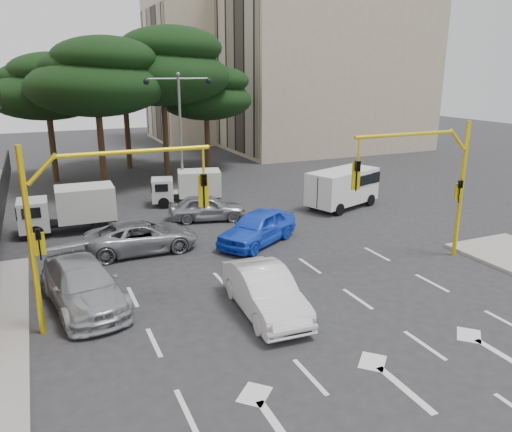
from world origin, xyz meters
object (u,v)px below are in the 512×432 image
(street_lamp_center, at_px, (180,115))
(car_silver_wagon, at_px, (83,285))
(signal_mast_right, at_px, (431,174))
(car_blue_compact, at_px, (257,227))
(car_silver_cross_a, at_px, (142,237))
(box_truck_a, at_px, (69,210))
(van_white, at_px, (342,189))
(car_white_hatch, at_px, (265,291))
(signal_mast_left, at_px, (91,210))
(box_truck_b, at_px, (187,188))
(car_silver_cross_b, at_px, (207,207))

(street_lamp_center, distance_m, car_silver_wagon, 15.12)
(signal_mast_right, xyz_separation_m, car_blue_compact, (-5.67, 5.08, -3.08))
(car_silver_cross_a, distance_m, box_truck_a, 5.25)
(street_lamp_center, bearing_deg, van_white, -30.47)
(car_silver_wagon, height_order, box_truck_a, box_truck_a)
(car_white_hatch, height_order, car_blue_compact, car_blue_compact)
(car_silver_cross_a, distance_m, van_white, 12.97)
(car_blue_compact, bearing_deg, signal_mast_left, -89.05)
(signal_mast_right, bearing_deg, car_white_hatch, -169.46)
(car_white_hatch, distance_m, van_white, 14.58)
(car_white_hatch, distance_m, car_blue_compact, 7.15)
(box_truck_a, bearing_deg, car_silver_cross_a, -146.09)
(signal_mast_right, distance_m, box_truck_b, 15.34)
(signal_mast_right, xyz_separation_m, signal_mast_left, (-13.61, 0.00, 0.00))
(street_lamp_center, height_order, car_blue_compact, street_lamp_center)
(car_white_hatch, xyz_separation_m, car_silver_cross_b, (1.70, 11.31, -0.06))
(car_silver_wagon, relative_size, box_truck_a, 1.15)
(signal_mast_right, distance_m, van_white, 9.56)
(car_silver_wagon, bearing_deg, car_silver_cross_b, 39.70)
(car_silver_cross_a, bearing_deg, car_silver_wagon, 147.15)
(signal_mast_right, xyz_separation_m, car_silver_cross_b, (-6.65, 9.76, -3.16))
(car_blue_compact, distance_m, car_silver_cross_a, 5.42)
(street_lamp_center, xyz_separation_m, car_blue_compact, (1.14, -8.93, -4.62))
(street_lamp_center, distance_m, car_white_hatch, 16.31)
(van_white, bearing_deg, car_white_hatch, -63.27)
(signal_mast_left, height_order, van_white, signal_mast_left)
(street_lamp_center, bearing_deg, signal_mast_right, -64.09)
(street_lamp_center, height_order, box_truck_b, street_lamp_center)
(signal_mast_right, distance_m, box_truck_a, 17.61)
(street_lamp_center, relative_size, box_truck_a, 1.64)
(car_silver_cross_a, distance_m, box_truck_b, 8.47)
(signal_mast_right, distance_m, car_blue_compact, 8.21)
(car_white_hatch, xyz_separation_m, van_white, (10.05, 10.56, 0.38))
(van_white, bearing_deg, box_truck_b, -137.94)
(car_white_hatch, distance_m, box_truck_a, 13.33)
(signal_mast_right, distance_m, car_silver_wagon, 14.41)
(car_blue_compact, relative_size, car_silver_cross_b, 1.11)
(car_white_hatch, bearing_deg, car_silver_wagon, 154.45)
(car_silver_cross_b, xyz_separation_m, van_white, (8.34, -0.75, 0.45))
(street_lamp_center, bearing_deg, car_blue_compact, -82.73)
(car_blue_compact, distance_m, car_silver_wagon, 9.05)
(signal_mast_right, xyz_separation_m, box_truck_a, (-13.78, 10.62, -2.72))
(car_silver_cross_a, bearing_deg, street_lamp_center, -27.97)
(signal_mast_right, distance_m, signal_mast_left, 13.61)
(car_white_hatch, bearing_deg, car_blue_compact, 71.11)
(car_white_hatch, bearing_deg, box_truck_a, 117.22)
(signal_mast_left, distance_m, box_truck_b, 15.44)
(street_lamp_center, relative_size, car_silver_cross_b, 1.83)
(car_silver_cross_a, relative_size, box_truck_b, 1.19)
(car_silver_wagon, relative_size, car_silver_cross_a, 1.07)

